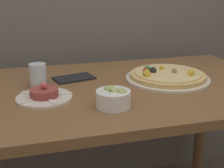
% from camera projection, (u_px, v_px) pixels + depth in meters
% --- Properties ---
extents(dining_table, '(1.35, 0.81, 0.78)m').
position_uv_depth(dining_table, '(122.00, 108.00, 1.33)').
color(dining_table, brown).
rests_on(dining_table, ground_plane).
extents(pizza_plate, '(0.37, 0.37, 0.06)m').
position_uv_depth(pizza_plate, '(167.00, 76.00, 1.37)').
color(pizza_plate, silver).
rests_on(pizza_plate, dining_table).
extents(tartare_plate, '(0.21, 0.21, 0.06)m').
position_uv_depth(tartare_plate, '(44.00, 95.00, 1.15)').
color(tartare_plate, silver).
rests_on(tartare_plate, dining_table).
extents(small_bowl, '(0.12, 0.12, 0.07)m').
position_uv_depth(small_bowl, '(113.00, 97.00, 1.07)').
color(small_bowl, white).
rests_on(small_bowl, dining_table).
extents(drinking_glass, '(0.07, 0.07, 0.09)m').
position_uv_depth(drinking_glass, '(38.00, 75.00, 1.29)').
color(drinking_glass, silver).
rests_on(drinking_glass, dining_table).
extents(napkin, '(0.19, 0.14, 0.01)m').
position_uv_depth(napkin, '(74.00, 78.00, 1.39)').
color(napkin, black).
rests_on(napkin, dining_table).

